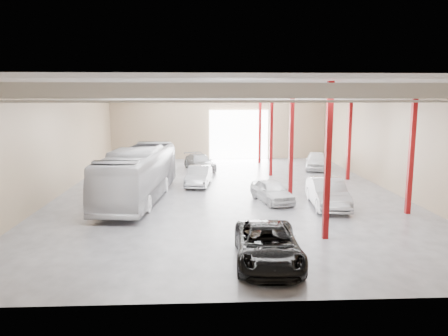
{
  "coord_description": "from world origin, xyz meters",
  "views": [
    {
      "loc": [
        -1.69,
        -28.7,
        6.31
      ],
      "look_at": [
        -0.45,
        -3.49,
        2.2
      ],
      "focal_mm": 35.0,
      "sensor_mm": 36.0,
      "label": 1
    }
  ],
  "objects": [
    {
      "name": "depot_shell",
      "position": [
        0.13,
        0.48,
        4.98
      ],
      "size": [
        22.12,
        32.12,
        7.06
      ],
      "color": "#48484D",
      "rests_on": "ground"
    },
    {
      "name": "coach_bus",
      "position": [
        -5.66,
        -1.98,
        1.62
      ],
      "size": [
        3.83,
        11.86,
        3.25
      ],
      "primitive_type": "imported",
      "rotation": [
        0.0,
        0.0,
        -0.1
      ],
      "color": "silver",
      "rests_on": "ground"
    },
    {
      "name": "black_sedan",
      "position": [
        0.76,
        -12.81,
        0.73
      ],
      "size": [
        2.68,
        5.37,
        1.46
      ],
      "primitive_type": "imported",
      "rotation": [
        0.0,
        0.0,
        -0.05
      ],
      "color": "black",
      "rests_on": "ground"
    },
    {
      "name": "car_row_a",
      "position": [
        2.49,
        -3.0,
        0.68
      ],
      "size": [
        2.59,
        4.3,
        1.37
      ],
      "primitive_type": "imported",
      "rotation": [
        0.0,
        0.0,
        0.26
      ],
      "color": "silver",
      "rests_on": "ground"
    },
    {
      "name": "car_row_b",
      "position": [
        -2.0,
        2.2,
        0.71
      ],
      "size": [
        2.04,
        4.45,
        1.42
      ],
      "primitive_type": "imported",
      "rotation": [
        0.0,
        0.0,
        -0.13
      ],
      "color": "#A1A1A5",
      "rests_on": "ground"
    },
    {
      "name": "car_row_c",
      "position": [
        -1.97,
        9.0,
        0.69
      ],
      "size": [
        3.21,
        5.08,
        1.37
      ],
      "primitive_type": "imported",
      "rotation": [
        0.0,
        0.0,
        0.29
      ],
      "color": "gray",
      "rests_on": "ground"
    },
    {
      "name": "car_right_near",
      "position": [
        5.5,
        -4.37,
        0.84
      ],
      "size": [
        2.17,
        5.22,
        1.68
      ],
      "primitive_type": "imported",
      "rotation": [
        0.0,
        0.0,
        -0.08
      ],
      "color": "silver",
      "rests_on": "ground"
    },
    {
      "name": "car_right_far",
      "position": [
        8.3,
        8.85,
        0.77
      ],
      "size": [
        2.91,
        4.86,
        1.55
      ],
      "primitive_type": "imported",
      "rotation": [
        0.0,
        0.0,
        -0.25
      ],
      "color": "white",
      "rests_on": "ground"
    }
  ]
}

